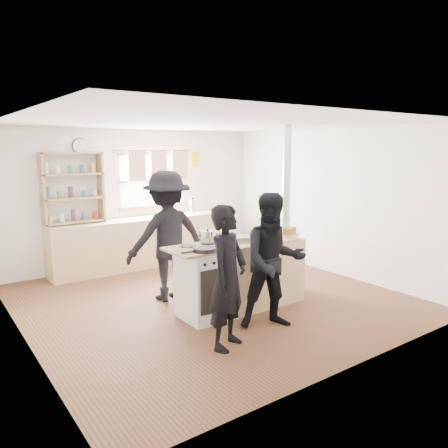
# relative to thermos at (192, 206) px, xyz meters

# --- Properties ---
(ground) EXTENTS (5.00, 5.00, 0.01)m
(ground) POSITION_rel_thermos_xyz_m (-1.06, -2.22, -1.05)
(ground) COLOR brown
(ground) RESTS_ON ground
(back_counter) EXTENTS (3.40, 0.55, 0.90)m
(back_counter) POSITION_rel_thermos_xyz_m (-1.06, 0.00, -0.59)
(back_counter) COLOR tan
(back_counter) RESTS_ON ground
(shelving_unit) EXTENTS (1.00, 0.28, 1.20)m
(shelving_unit) POSITION_rel_thermos_xyz_m (-2.26, 0.12, 0.47)
(shelving_unit) COLOR tan
(shelving_unit) RESTS_ON back_counter
(thermos) EXTENTS (0.10, 0.10, 0.28)m
(thermos) POSITION_rel_thermos_xyz_m (0.00, 0.00, 0.00)
(thermos) COLOR silver
(thermos) RESTS_ON back_counter
(cooking_island) EXTENTS (1.97, 0.64, 0.93)m
(cooking_island) POSITION_rel_thermos_xyz_m (-0.92, -2.77, -0.58)
(cooking_island) COLOR silver
(cooking_island) RESTS_ON ground
(skillet_greens) EXTENTS (0.28, 0.28, 0.05)m
(skillet_greens) POSITION_rel_thermos_xyz_m (-1.64, -2.97, -0.08)
(skillet_greens) COLOR black
(skillet_greens) RESTS_ON cooking_island
(roast_tray) EXTENTS (0.42, 0.36, 0.07)m
(roast_tray) POSITION_rel_thermos_xyz_m (-1.00, -2.75, -0.07)
(roast_tray) COLOR silver
(roast_tray) RESTS_ON cooking_island
(stockpot_stove) EXTENTS (0.23, 0.23, 0.19)m
(stockpot_stove) POSITION_rel_thermos_xyz_m (-1.33, -2.56, -0.03)
(stockpot_stove) COLOR silver
(stockpot_stove) RESTS_ON cooking_island
(stockpot_counter) EXTENTS (0.27, 0.27, 0.20)m
(stockpot_counter) POSITION_rel_thermos_xyz_m (-0.51, -2.77, -0.02)
(stockpot_counter) COLOR silver
(stockpot_counter) RESTS_ON cooking_island
(bread_board) EXTENTS (0.34, 0.29, 0.12)m
(bread_board) POSITION_rel_thermos_xyz_m (-0.13, -2.86, -0.06)
(bread_board) COLOR tan
(bread_board) RESTS_ON cooking_island
(flue_heater) EXTENTS (0.35, 0.35, 2.50)m
(flue_heater) POSITION_rel_thermos_xyz_m (0.06, -2.58, -0.40)
(flue_heater) COLOR black
(flue_heater) RESTS_ON ground
(person_near_left) EXTENTS (0.68, 0.60, 1.58)m
(person_near_left) POSITION_rel_thermos_xyz_m (-1.77, -3.62, -0.25)
(person_near_left) COLOR black
(person_near_left) RESTS_ON ground
(person_near_right) EXTENTS (0.99, 0.90, 1.65)m
(person_near_right) POSITION_rel_thermos_xyz_m (-1.00, -3.49, -0.22)
(person_near_right) COLOR black
(person_near_right) RESTS_ON ground
(person_far) EXTENTS (1.23, 0.74, 1.85)m
(person_far) POSITION_rel_thermos_xyz_m (-1.55, -1.85, -0.11)
(person_far) COLOR black
(person_far) RESTS_ON ground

